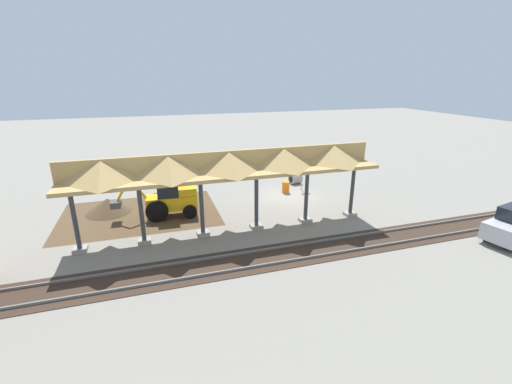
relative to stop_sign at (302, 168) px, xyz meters
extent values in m
plane|color=gray|center=(1.65, 1.10, -1.81)|extent=(120.00, 120.00, 0.00)
cube|color=brown|center=(12.48, 1.45, -1.81)|extent=(10.13, 7.00, 0.01)
cube|color=#9E998E|center=(-0.82, 5.93, -1.71)|extent=(0.70, 0.70, 0.20)
cylinder|color=#383D42|center=(-0.82, 5.93, -0.01)|extent=(0.24, 0.24, 3.60)
cube|color=#9E998E|center=(2.45, 5.93, -1.71)|extent=(0.70, 0.70, 0.20)
cylinder|color=#383D42|center=(2.45, 5.93, -0.01)|extent=(0.24, 0.24, 3.60)
cube|color=#9E998E|center=(5.71, 5.93, -1.71)|extent=(0.70, 0.70, 0.20)
cylinder|color=#383D42|center=(5.71, 5.93, -0.01)|extent=(0.24, 0.24, 3.60)
cube|color=#9E998E|center=(8.97, 5.93, -1.71)|extent=(0.70, 0.70, 0.20)
cylinder|color=#383D42|center=(8.97, 5.93, -0.01)|extent=(0.24, 0.24, 3.60)
cube|color=#9E998E|center=(12.24, 5.93, -1.71)|extent=(0.70, 0.70, 0.20)
cylinder|color=#383D42|center=(12.24, 5.93, -0.01)|extent=(0.24, 0.24, 3.60)
cube|color=#9E998E|center=(15.50, 5.93, -1.71)|extent=(0.70, 0.70, 0.20)
cylinder|color=#383D42|center=(15.50, 5.93, -0.01)|extent=(0.24, 0.24, 3.60)
cube|color=tan|center=(7.34, 5.93, 1.89)|extent=(17.52, 3.20, 0.20)
cube|color=tan|center=(7.34, 5.93, 2.54)|extent=(17.52, 0.20, 1.10)
pyramid|color=tan|center=(0.81, 5.93, 2.54)|extent=(2.94, 3.20, 1.10)
pyramid|color=tan|center=(4.08, 5.93, 2.54)|extent=(2.94, 3.20, 1.10)
pyramid|color=tan|center=(7.34, 5.93, 2.54)|extent=(2.94, 3.20, 1.10)
pyramid|color=tan|center=(10.61, 5.93, 2.54)|extent=(2.94, 3.20, 1.10)
pyramid|color=tan|center=(13.87, 5.93, 2.54)|extent=(2.94, 3.20, 1.10)
cube|color=slate|center=(1.65, 8.84, -1.74)|extent=(60.00, 0.08, 0.15)
cube|color=slate|center=(1.65, 10.28, -1.74)|extent=(60.00, 0.08, 0.15)
cube|color=#38281E|center=(1.65, 9.56, -1.80)|extent=(60.00, 2.58, 0.03)
cylinder|color=gray|center=(0.00, 0.00, -0.65)|extent=(0.06, 0.06, 2.31)
cylinder|color=red|center=(0.00, 0.00, 0.31)|extent=(0.76, 0.10, 0.76)
cube|color=#EAB214|center=(10.41, 2.43, -0.84)|extent=(3.27, 1.48, 0.90)
cube|color=#1E262D|center=(10.61, 2.42, 0.31)|extent=(1.36, 1.24, 1.40)
cube|color=#EAB214|center=(9.39, 2.49, -0.14)|extent=(1.21, 1.15, 0.50)
cylinder|color=black|center=(11.33, 1.66, -1.11)|extent=(1.41, 0.38, 1.40)
cylinder|color=black|center=(11.41, 3.09, -1.11)|extent=(1.41, 0.38, 1.40)
cylinder|color=black|center=(9.29, 1.84, -1.36)|extent=(0.92, 0.35, 0.90)
cylinder|color=black|center=(9.37, 3.14, -1.36)|extent=(0.92, 0.35, 0.90)
cylinder|color=#EAB214|center=(12.47, 2.31, 0.27)|extent=(1.07, 0.24, 1.41)
cylinder|color=#EAB214|center=(13.39, 2.26, 0.13)|extent=(1.06, 0.22, 1.67)
cube|color=#47474C|center=(13.84, 2.24, -0.66)|extent=(0.64, 0.83, 0.40)
cone|color=brown|center=(14.55, 0.48, -1.81)|extent=(6.14, 6.14, 1.97)
cylinder|color=#9E9384|center=(-0.21, -1.68, -1.36)|extent=(1.05, 1.04, 0.91)
cylinder|color=black|center=(0.25, -1.61, -1.36)|extent=(0.11, 0.58, 0.59)
cylinder|color=black|center=(-6.17, 11.43, -1.51)|extent=(0.63, 0.32, 0.60)
cylinder|color=orange|center=(1.48, 0.27, -1.36)|extent=(0.56, 0.56, 0.90)
camera|label=1|loc=(11.46, 24.10, 7.05)|focal=24.00mm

